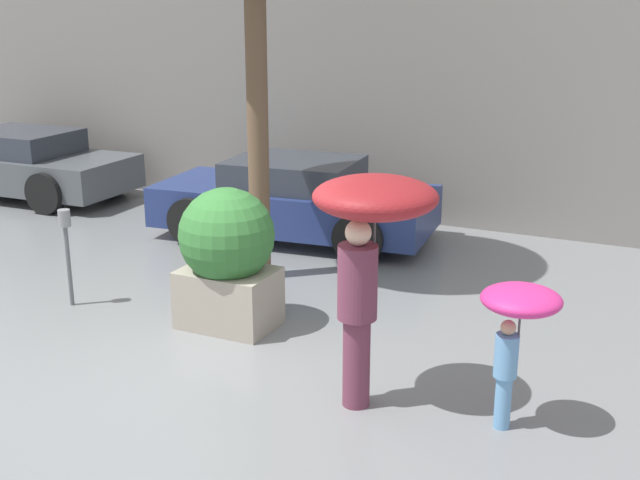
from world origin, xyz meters
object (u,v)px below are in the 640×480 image
object	(u,v)px
planter_box	(227,254)
parked_car_far	(23,165)
person_child	(518,315)
parking_meter	(66,237)
parked_car_near	(294,200)
person_adult	(370,227)

from	to	relation	value
planter_box	parked_car_far	size ratio (longest dim) A/B	0.38
person_child	parking_meter	distance (m)	5.39
person_child	parked_car_near	size ratio (longest dim) A/B	0.29
planter_box	person_adult	xyz separation A→B (m)	(2.06, -1.00, 0.82)
planter_box	parked_car_near	size ratio (longest dim) A/B	0.37
parked_car_near	parked_car_far	xyz separation A→B (m)	(-5.75, 0.30, -0.00)
parked_car_near	planter_box	bearing A→B (deg)	-170.31
person_child	parked_car_near	xyz separation A→B (m)	(-4.23, 4.29, -0.44)
parked_car_far	parked_car_near	bearing A→B (deg)	-94.43
parking_meter	planter_box	bearing A→B (deg)	7.43
parked_car_far	person_adult	bearing A→B (deg)	-119.74
planter_box	person_child	distance (m)	3.45
person_child	parked_car_far	distance (m)	11.00
parked_car_far	planter_box	bearing A→B (deg)	-120.48
person_adult	parked_car_near	xyz separation A→B (m)	(-2.97, 4.39, -1.06)
planter_box	person_adult	world-z (taller)	person_adult
parked_car_near	parked_car_far	bearing A→B (deg)	81.72
person_adult	person_child	size ratio (longest dim) A/B	1.64
parked_car_far	parking_meter	distance (m)	6.10
planter_box	person_child	bearing A→B (deg)	-15.12
parking_meter	parked_car_near	bearing A→B (deg)	73.02
person_adult	parking_meter	size ratio (longest dim) A/B	1.77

